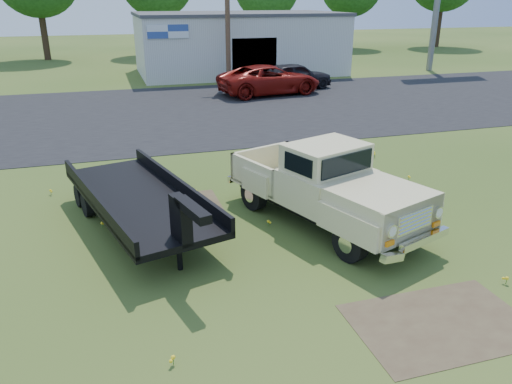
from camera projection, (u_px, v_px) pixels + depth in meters
ground at (295, 254)px, 10.74m from camera, size 140.00×140.00×0.00m
asphalt_lot at (184, 111)px, 24.10m from camera, size 90.00×14.00×0.02m
dirt_patch_a at (441, 324)px, 8.48m from camera, size 3.00×2.00×0.01m
dirt_patch_b at (178, 204)px, 13.32m from camera, size 2.20×1.60×0.01m
commercial_building at (239, 43)px, 35.63m from camera, size 14.20×8.20×4.15m
utility_pole_mid at (227, 7)px, 29.73m from camera, size 1.60×0.30×9.00m
vintage_pickup_truck at (325, 184)px, 11.88m from camera, size 3.90×5.95×2.01m
flatbed_trailer at (138, 194)px, 11.72m from camera, size 3.59×6.55×1.70m
red_pickup at (270, 80)px, 28.00m from camera, size 6.12×3.46×1.61m
dark_sedan at (294, 76)px, 29.59m from camera, size 4.81×2.63×1.55m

